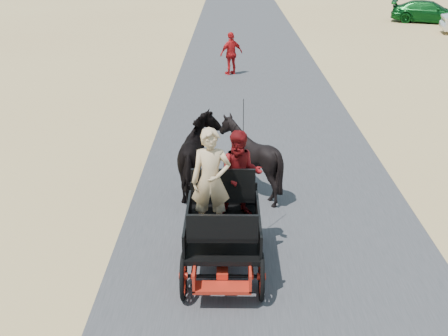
{
  "coord_description": "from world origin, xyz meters",
  "views": [
    {
      "loc": [
        -0.86,
        -5.95,
        5.4
      ],
      "look_at": [
        -0.97,
        4.05,
        1.2
      ],
      "focal_mm": 45.0,
      "sensor_mm": 36.0,
      "label": 1
    }
  ],
  "objects_px": {
    "horse_right": "(250,158)",
    "pedestrian": "(231,54)",
    "car_c": "(429,12)",
    "horse_left": "(200,158)",
    "carriage": "(223,248)"
  },
  "relations": [
    {
      "from": "horse_right",
      "to": "pedestrian",
      "type": "xyz_separation_m",
      "value": [
        -0.39,
        11.46,
        0.01
      ]
    },
    {
      "from": "pedestrian",
      "to": "car_c",
      "type": "bearing_deg",
      "value": -161.71
    },
    {
      "from": "horse_right",
      "to": "pedestrian",
      "type": "relative_size",
      "value": 0.98
    },
    {
      "from": "pedestrian",
      "to": "car_c",
      "type": "xyz_separation_m",
      "value": [
        12.82,
        14.67,
        -0.18
      ]
    },
    {
      "from": "pedestrian",
      "to": "horse_right",
      "type": "bearing_deg",
      "value": 61.38
    },
    {
      "from": "horse_right",
      "to": "car_c",
      "type": "xyz_separation_m",
      "value": [
        12.43,
        26.13,
        -0.16
      ]
    },
    {
      "from": "horse_left",
      "to": "carriage",
      "type": "bearing_deg",
      "value": 100.39
    },
    {
      "from": "horse_left",
      "to": "pedestrian",
      "type": "xyz_separation_m",
      "value": [
        0.71,
        11.46,
        0.02
      ]
    },
    {
      "from": "carriage",
      "to": "horse_right",
      "type": "distance_m",
      "value": 3.09
    },
    {
      "from": "car_c",
      "to": "horse_right",
      "type": "bearing_deg",
      "value": 174.07
    },
    {
      "from": "horse_left",
      "to": "pedestrian",
      "type": "relative_size",
      "value": 1.16
    },
    {
      "from": "carriage",
      "to": "horse_left",
      "type": "relative_size",
      "value": 1.2
    },
    {
      "from": "carriage",
      "to": "pedestrian",
      "type": "height_order",
      "value": "pedestrian"
    },
    {
      "from": "horse_right",
      "to": "carriage",
      "type": "bearing_deg",
      "value": 79.61
    },
    {
      "from": "horse_right",
      "to": "car_c",
      "type": "relative_size",
      "value": 0.36
    }
  ]
}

